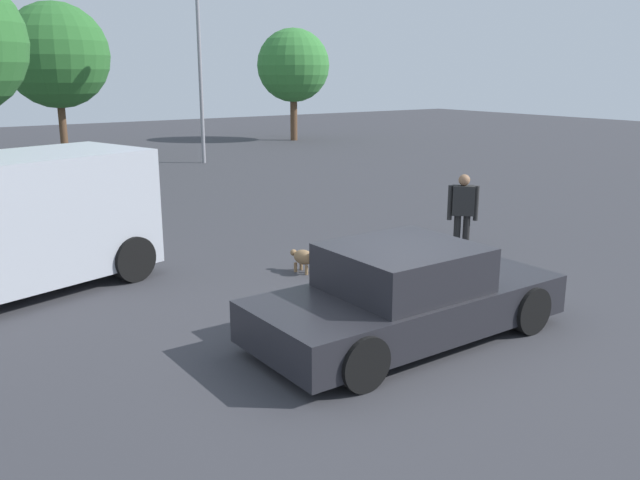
% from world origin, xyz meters
% --- Properties ---
extents(ground_plane, '(80.00, 80.00, 0.00)m').
position_xyz_m(ground_plane, '(0.00, 0.00, 0.00)').
color(ground_plane, '#38383D').
extents(sedan_foreground, '(4.27, 1.92, 1.25)m').
position_xyz_m(sedan_foreground, '(0.05, -0.06, 0.57)').
color(sedan_foreground, '#232328').
rests_on(sedan_foreground, ground_plane).
extents(dog, '(0.35, 0.66, 0.45)m').
position_xyz_m(dog, '(0.59, 3.10, 0.28)').
color(dog, olive).
rests_on(dog, ground_plane).
extents(pedestrian, '(0.46, 0.44, 1.55)m').
position_xyz_m(pedestrian, '(3.63, 2.39, 0.91)').
color(pedestrian, black).
rests_on(pedestrian, ground_plane).
extents(light_post_far, '(0.44, 0.44, 6.88)m').
position_xyz_m(light_post_far, '(5.32, 17.30, 4.62)').
color(light_post_far, gray).
rests_on(light_post_far, ground_plane).
extents(tree_back_center, '(4.06, 4.06, 6.02)m').
position_xyz_m(tree_back_center, '(1.36, 21.85, 3.99)').
color(tree_back_center, brown).
rests_on(tree_back_center, ground_plane).
extents(tree_far_right, '(3.58, 3.58, 5.47)m').
position_xyz_m(tree_far_right, '(12.81, 22.66, 3.67)').
color(tree_far_right, brown).
rests_on(tree_far_right, ground_plane).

